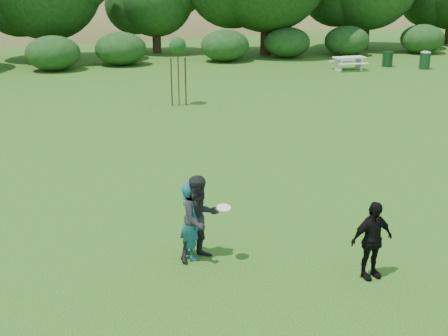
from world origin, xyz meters
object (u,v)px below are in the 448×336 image
(player_teal, at_px, (190,221))
(trash_can_lidded, at_px, (425,60))
(player_grey, at_px, (200,218))
(picnic_table, at_px, (349,61))
(trash_can_near, at_px, (388,59))
(player_black, at_px, (372,240))
(sapling, at_px, (178,48))

(player_teal, bearing_deg, trash_can_lidded, -53.27)
(player_grey, distance_m, picnic_table, 23.91)
(player_grey, distance_m, trash_can_near, 25.99)
(player_black, xyz_separation_m, trash_can_lidded, (15.11, 20.38, -0.20))
(picnic_table, bearing_deg, trash_can_near, 10.29)
(player_black, distance_m, picnic_table, 23.77)
(player_black, height_order, picnic_table, player_black)
(sapling, bearing_deg, player_teal, -100.40)
(player_teal, distance_m, player_grey, 0.21)
(player_black, relative_size, trash_can_lidded, 1.42)
(player_teal, xyz_separation_m, trash_can_near, (16.49, 20.12, -0.34))
(trash_can_lidded, bearing_deg, player_grey, -133.57)
(trash_can_near, bearing_deg, trash_can_lidded, -40.00)
(trash_can_near, distance_m, trash_can_lidded, 2.12)
(sapling, xyz_separation_m, picnic_table, (11.25, 6.35, -1.90))
(player_teal, distance_m, sapling, 13.59)
(player_teal, bearing_deg, player_grey, -130.39)
(picnic_table, bearing_deg, player_black, -116.70)
(player_grey, bearing_deg, player_teal, 130.93)
(player_teal, height_order, sapling, sapling)
(player_grey, height_order, player_black, player_grey)
(player_black, distance_m, sapling, 14.99)
(player_teal, height_order, picnic_table, player_teal)
(picnic_table, height_order, trash_can_lidded, trash_can_lidded)
(player_black, xyz_separation_m, sapling, (-0.57, 14.89, 1.67))
(player_teal, xyz_separation_m, player_grey, (0.17, -0.10, 0.07))
(sapling, bearing_deg, player_grey, -99.62)
(trash_can_near, relative_size, sapling, 0.32)
(player_teal, relative_size, player_grey, 0.92)
(player_grey, bearing_deg, sapling, 62.42)
(trash_can_near, height_order, sapling, sapling)
(trash_can_lidded, bearing_deg, trash_can_near, 140.00)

